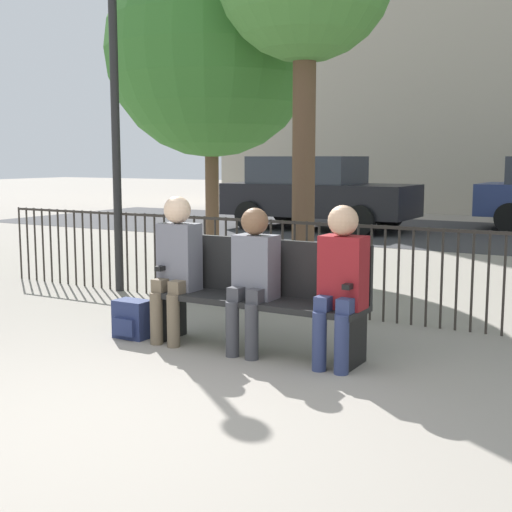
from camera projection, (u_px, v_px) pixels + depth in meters
name	position (u px, v px, depth m)	size (l,w,h in m)	color
ground_plane	(92.00, 428.00, 4.23)	(80.00, 80.00, 0.00)	gray
park_bench	(261.00, 291.00, 5.91)	(1.85, 0.45, 0.92)	black
seated_person_0	(176.00, 260.00, 6.15)	(0.34, 0.39, 1.27)	brown
seated_person_1	(253.00, 272.00, 5.77)	(0.34, 0.39, 1.19)	#3D3D42
seated_person_2	(341.00, 276.00, 5.39)	(0.34, 0.39, 1.24)	navy
backpack	(132.00, 319.00, 6.33)	(0.32, 0.24, 0.34)	navy
fence_railing	(332.00, 261.00, 7.17)	(9.01, 0.03, 0.95)	#2D2823
tree_2	(211.00, 51.00, 10.30)	(3.06, 3.06, 4.65)	brown
lamp_post	(114.00, 71.00, 8.25)	(0.28, 0.28, 3.96)	black
street_surface	(502.00, 236.00, 14.52)	(24.00, 6.00, 0.01)	#333335
parked_car_0	(316.00, 192.00, 15.80)	(4.20, 1.94, 1.62)	black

